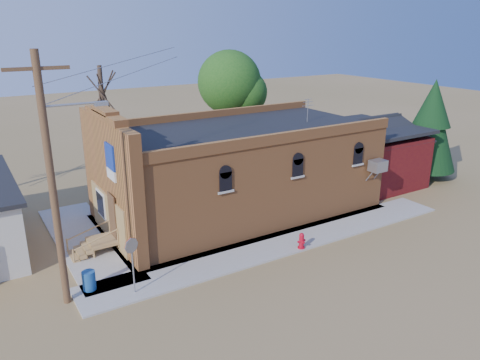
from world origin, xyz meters
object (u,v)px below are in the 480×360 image
utility_pole (53,179)px  fire_hydrant (302,241)px  brick_bar (236,171)px  trash_barrel (89,281)px  stop_sign (132,251)px

utility_pole → fire_hydrant: size_ratio=12.10×
utility_pole → fire_hydrant: (9.94, -1.20, -4.32)m
brick_bar → utility_pole: 10.96m
fire_hydrant → trash_barrel: 9.22m
utility_pole → fire_hydrant: 10.90m
brick_bar → utility_pole: (-9.79, -4.29, 2.43)m
brick_bar → utility_pole: size_ratio=1.82×
brick_bar → utility_pole: bearing=-156.3°
fire_hydrant → trash_barrel: trash_barrel is taller
fire_hydrant → brick_bar: bearing=106.4°
brick_bar → stop_sign: 9.11m
stop_sign → brick_bar: bearing=34.7°
brick_bar → trash_barrel: brick_bar is taller
fire_hydrant → stop_sign: size_ratio=0.33×
utility_pole → fire_hydrant: utility_pole is taller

